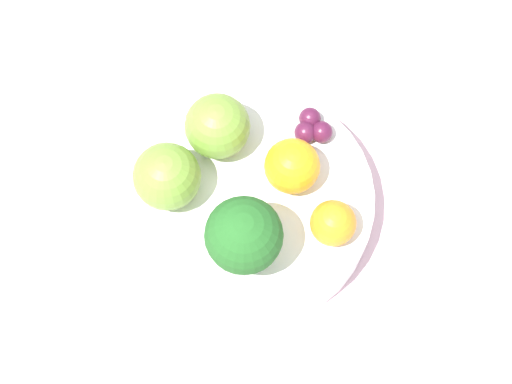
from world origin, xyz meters
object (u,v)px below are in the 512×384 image
bowl (256,204)px  orange_back (338,223)px  apple_red (222,126)px  orange_front (297,166)px  broccoli (249,236)px  apple_green (171,176)px  grape_cluster (316,128)px

bowl → orange_back: bearing=-115.6°
apple_red → orange_back: 0.13m
orange_front → orange_back: size_ratio=1.23×
broccoli → orange_back: broccoli is taller
apple_red → orange_front: (-0.04, -0.06, -0.00)m
bowl → orange_front: orange_front is taller
apple_green → grape_cluster: apple_green is taller
broccoli → apple_red: 0.11m
orange_front → grape_cluster: orange_front is taller
orange_back → apple_red: bearing=48.1°
broccoli → orange_front: bearing=-30.8°
orange_front → orange_back: (-0.05, -0.03, -0.00)m
apple_red → orange_back: (-0.08, -0.09, -0.01)m
apple_green → orange_front: bearing=-84.6°
apple_red → broccoli: bearing=-168.2°
apple_green → orange_front: size_ratio=1.20×
bowl → apple_red: (0.05, 0.03, 0.05)m
bowl → orange_back: (-0.03, -0.07, 0.04)m
broccoli → orange_back: 0.08m
bowl → apple_red: apple_red is taller
broccoli → apple_red: bearing=11.8°
orange_front → grape_cluster: size_ratio=1.41×
orange_front → bowl: bearing=117.2°
grape_cluster → apple_green: bearing=112.8°
apple_red → orange_back: bearing=-131.9°
bowl → broccoli: size_ratio=2.67×
broccoli → apple_green: size_ratio=1.39×
bowl → apple_green: 0.08m
broccoli → apple_red: broccoli is taller
bowl → grape_cluster: 0.08m
apple_red → apple_green: 0.06m
apple_red → grape_cluster: (0.01, -0.08, -0.02)m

